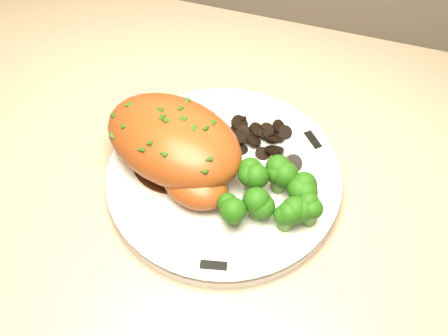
# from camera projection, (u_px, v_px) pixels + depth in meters

# --- Properties ---
(plate) EXTENTS (0.27, 0.27, 0.02)m
(plate) POSITION_uv_depth(u_px,v_px,m) (224.00, 178.00, 0.62)
(plate) COLOR silver
(plate) RESTS_ON counter
(rim_accent_0) EXTENTS (0.02, 0.03, 0.00)m
(rim_accent_0) POSITION_uv_depth(u_px,v_px,m) (313.00, 140.00, 0.64)
(rim_accent_0) COLOR black
(rim_accent_0) RESTS_ON plate
(rim_accent_1) EXTENTS (0.02, 0.03, 0.00)m
(rim_accent_1) POSITION_uv_depth(u_px,v_px,m) (145.00, 128.00, 0.65)
(rim_accent_1) COLOR black
(rim_accent_1) RESTS_ON plate
(rim_accent_2) EXTENTS (0.03, 0.01, 0.00)m
(rim_accent_2) POSITION_uv_depth(u_px,v_px,m) (214.00, 265.00, 0.54)
(rim_accent_2) COLOR black
(rim_accent_2) RESTS_ON plate
(gravy_pool) EXTENTS (0.10, 0.10, 0.00)m
(gravy_pool) POSITION_uv_depth(u_px,v_px,m) (176.00, 158.00, 0.62)
(gravy_pool) COLOR #331609
(gravy_pool) RESTS_ON plate
(chicken_breast) EXTENTS (0.19, 0.15, 0.06)m
(chicken_breast) POSITION_uv_depth(u_px,v_px,m) (176.00, 145.00, 0.59)
(chicken_breast) COLOR #904219
(chicken_breast) RESTS_ON plate
(mushroom_pile) EXTENTS (0.08, 0.06, 0.02)m
(mushroom_pile) POSITION_uv_depth(u_px,v_px,m) (269.00, 143.00, 0.63)
(mushroom_pile) COLOR black
(mushroom_pile) RESTS_ON plate
(broccoli_florets) EXTENTS (0.10, 0.08, 0.04)m
(broccoli_florets) POSITION_uv_depth(u_px,v_px,m) (275.00, 197.00, 0.57)
(broccoli_florets) COLOR #548036
(broccoli_florets) RESTS_ON plate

